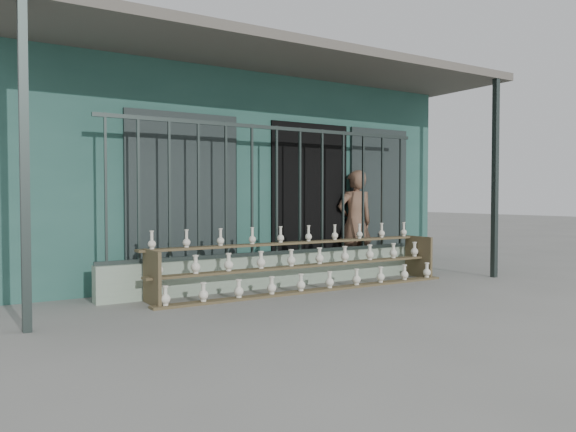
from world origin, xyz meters
TOP-DOWN VIEW (x-y plane):
  - ground at (0.00, 0.00)m, footprint 60.00×60.00m
  - workshop_building at (0.00, 4.23)m, footprint 7.40×6.60m
  - parapet_wall at (0.00, 1.30)m, footprint 5.00×0.20m
  - security_fence at (-0.00, 1.30)m, footprint 5.00×0.04m
  - shelf_rack at (0.21, 0.89)m, footprint 4.50×0.68m
  - elderly_woman at (1.69, 1.64)m, footprint 0.68×0.51m

SIDE VIEW (x-z plane):
  - ground at x=0.00m, z-range 0.00..0.00m
  - parapet_wall at x=0.00m, z-range 0.00..0.45m
  - shelf_rack at x=0.21m, z-range -0.07..0.78m
  - elderly_woman at x=1.69m, z-range 0.00..1.69m
  - security_fence at x=0.00m, z-range 0.45..2.25m
  - workshop_building at x=0.00m, z-range 0.02..3.23m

